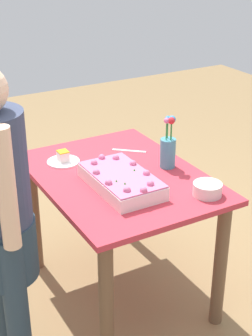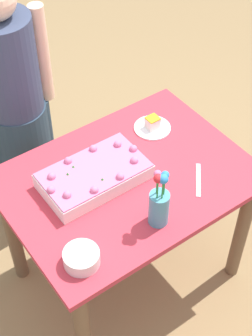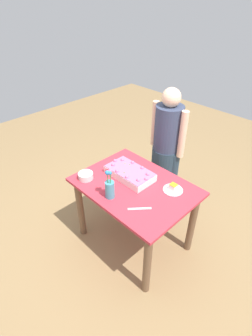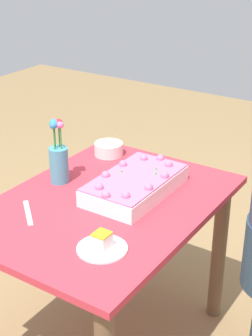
% 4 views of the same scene
% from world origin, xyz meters
% --- Properties ---
extents(ground_plane, '(8.00, 8.00, 0.00)m').
position_xyz_m(ground_plane, '(0.00, 0.00, 0.00)').
color(ground_plane, olive).
extents(dining_table, '(1.10, 0.82, 0.77)m').
position_xyz_m(dining_table, '(0.00, 0.00, 0.62)').
color(dining_table, '#C0303F').
rests_on(dining_table, ground_plane).
extents(sheet_cake, '(0.47, 0.27, 0.10)m').
position_xyz_m(sheet_cake, '(0.13, -0.06, 0.81)').
color(sheet_cake, white).
rests_on(sheet_cake, dining_table).
extents(serving_plate_with_slice, '(0.18, 0.18, 0.07)m').
position_xyz_m(serving_plate_with_slice, '(-0.29, -0.20, 0.79)').
color(serving_plate_with_slice, white).
rests_on(serving_plate_with_slice, dining_table).
extents(cake_knife, '(0.15, 0.16, 0.00)m').
position_xyz_m(cake_knife, '(-0.25, 0.20, 0.77)').
color(cake_knife, silver).
rests_on(cake_knife, dining_table).
extents(flower_vase, '(0.08, 0.08, 0.29)m').
position_xyz_m(flower_vase, '(0.04, 0.28, 0.88)').
color(flower_vase, teal).
rests_on(flower_vase, dining_table).
extents(fruit_bowl, '(0.14, 0.14, 0.06)m').
position_xyz_m(fruit_bowl, '(0.41, 0.27, 0.80)').
color(fruit_bowl, silver).
rests_on(fruit_bowl, dining_table).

